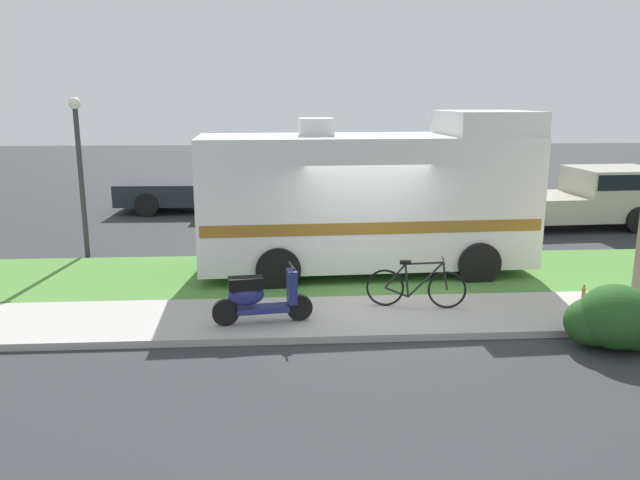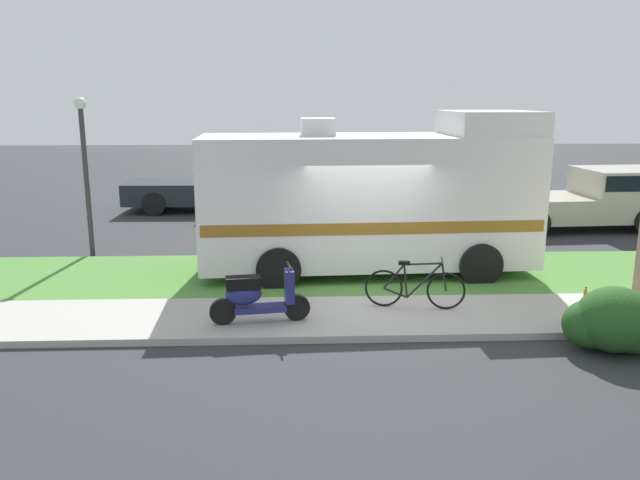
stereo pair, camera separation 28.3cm
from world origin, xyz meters
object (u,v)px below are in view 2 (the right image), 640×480
motorhome_rv (372,198)px  street_lamp_post (85,160)px  pickup_truck_near (594,197)px  pickup_truck_far (222,183)px  bicycle (415,287)px  bottle_spare (585,296)px  scooter (256,296)px

motorhome_rv → street_lamp_post: size_ratio=1.88×
pickup_truck_near → pickup_truck_far: size_ratio=1.04×
bicycle → pickup_truck_far: bearing=113.2°
bicycle → bottle_spare: (3.19, 0.17, -0.26)m
bottle_spare → motorhome_rv: bearing=145.3°
pickup_truck_far → bottle_spare: pickup_truck_far is taller
scooter → street_lamp_post: (-4.31, 5.12, 1.76)m
pickup_truck_far → street_lamp_post: bearing=-111.7°
pickup_truck_far → bottle_spare: bearing=-53.5°
motorhome_rv → pickup_truck_far: size_ratio=1.36×
scooter → bottle_spare: (5.95, 0.79, -0.33)m
scooter → bottle_spare: 6.01m
scooter → bicycle: scooter is taller
street_lamp_post → pickup_truck_near: bearing=11.3°
motorhome_rv → bicycle: motorhome_rv is taller
pickup_truck_far → street_lamp_post: street_lamp_post is taller
bottle_spare → street_lamp_post: (-10.26, 4.32, 2.09)m
street_lamp_post → bicycle: bearing=-32.5°
pickup_truck_far → scooter: bearing=-80.8°
motorhome_rv → bicycle: bearing=-80.5°
bottle_spare → street_lamp_post: size_ratio=0.08×
pickup_truck_near → bicycle: bearing=-132.7°
pickup_truck_near → bottle_spare: size_ratio=18.82×
motorhome_rv → bottle_spare: (3.64, -2.52, -1.42)m
motorhome_rv → bottle_spare: size_ratio=24.50×
scooter → bicycle: size_ratio=0.96×
bottle_spare → street_lamp_post: street_lamp_post is taller
scooter → bicycle: bearing=12.6°
scooter → pickup_truck_far: pickup_truck_far is taller
pickup_truck_far → pickup_truck_near: bearing=-17.1°
bicycle → pickup_truck_far: pickup_truck_far is taller
motorhome_rv → bicycle: size_ratio=4.09×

